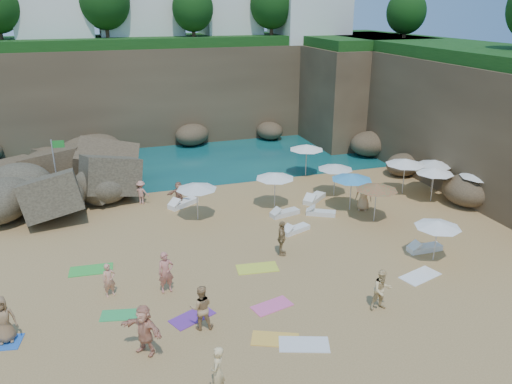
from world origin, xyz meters
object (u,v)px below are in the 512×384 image
object	(u,v)px
parasol_0	(197,186)
lounger_0	(183,203)
parasol_2	(406,162)
person_stand_3	(282,238)
parasol_1	(307,147)
rock_outcrop	(60,209)
person_stand_2	(141,192)
person_stand_4	(364,194)
flag_pole	(56,162)
person_stand_1	(201,308)
person_stand_6	(217,372)
person_stand_5	(179,194)
person_stand_0	(109,280)

from	to	relation	value
parasol_0	lounger_0	xyz separation A→B (m)	(-0.44, 2.26, -1.84)
parasol_2	person_stand_3	xyz separation A→B (m)	(-10.33, -5.34, -1.27)
parasol_1	person_stand_3	xyz separation A→B (m)	(-5.88, -10.60, -1.21)
rock_outcrop	parasol_0	bearing A→B (deg)	-27.83
parasol_1	person_stand_2	xyz separation A→B (m)	(-11.61, -1.78, -1.35)
person_stand_4	flag_pole	bearing A→B (deg)	-165.58
parasol_2	person_stand_1	world-z (taller)	parasol_2
person_stand_2	person_stand_6	distance (m)	16.89
parasol_2	lounger_0	world-z (taller)	parasol_2
parasol_1	person_stand_4	xyz separation A→B (m)	(0.71, -6.82, -1.12)
person_stand_1	person_stand_4	world-z (taller)	person_stand_4
flag_pole	person_stand_6	xyz separation A→B (m)	(5.22, -19.11, -1.59)
parasol_1	parasol_2	xyz separation A→B (m)	(4.45, -5.26, 0.06)
flag_pole	person_stand_5	xyz separation A→B (m)	(6.80, -3.23, -1.72)
lounger_0	person_stand_1	size ratio (longest dim) A/B	1.09
person_stand_5	flag_pole	bearing A→B (deg)	159.88
person_stand_5	person_stand_6	distance (m)	15.96
parasol_0	person_stand_0	size ratio (longest dim) A/B	1.54
person_stand_4	parasol_1	bearing A→B (deg)	133.56
person_stand_6	parasol_2	bearing A→B (deg)	157.99
person_stand_1	person_stand_4	xyz separation A→B (m)	(11.53, 8.31, 0.07)
flag_pole	parasol_0	distance (m)	9.31
rock_outcrop	person_stand_6	world-z (taller)	person_stand_6
rock_outcrop	parasol_0	xyz separation A→B (m)	(7.53, -3.98, 1.99)
lounger_0	flag_pole	bearing A→B (deg)	121.96
person_stand_3	parasol_1	bearing A→B (deg)	-5.90
flag_pole	person_stand_4	distance (m)	18.56
person_stand_0	person_stand_2	size ratio (longest dim) A/B	1.01
flag_pole	parasol_1	distance (m)	16.31
parasol_2	parasol_0	bearing A→B (deg)	179.45
person_stand_3	person_stand_6	xyz separation A→B (m)	(-5.20, -8.06, -0.00)
lounger_0	person_stand_0	bearing A→B (deg)	-150.38
parasol_1	person_stand_6	distance (m)	21.73
person_stand_2	person_stand_3	size ratio (longest dim) A/B	0.83
parasol_0	person_stand_2	distance (m)	4.51
lounger_0	person_stand_0	xyz separation A→B (m)	(-4.68, -8.89, 0.59)
parasol_2	rock_outcrop	bearing A→B (deg)	168.86
parasol_0	person_stand_3	xyz separation A→B (m)	(2.98, -5.47, -1.10)
person_stand_4	rock_outcrop	bearing A→B (deg)	-160.75
rock_outcrop	lounger_0	distance (m)	7.30
parasol_0	person_stand_5	size ratio (longest dim) A/B	1.52
parasol_1	person_stand_4	size ratio (longest dim) A/B	1.25
person_stand_0	person_stand_4	size ratio (longest dim) A/B	0.77
person_stand_0	parasol_0	bearing A→B (deg)	33.16
person_stand_4	person_stand_6	world-z (taller)	person_stand_4
person_stand_2	person_stand_1	bearing A→B (deg)	123.43
parasol_0	person_stand_1	distance (m)	10.25
flag_pole	person_stand_0	world-z (taller)	flag_pole
parasol_0	person_stand_5	distance (m)	2.74
parasol_0	person_stand_4	world-z (taller)	parasol_0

